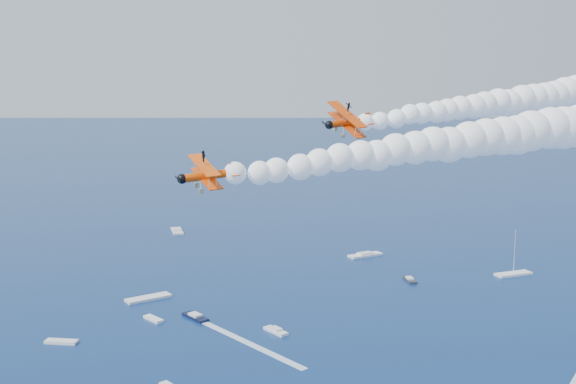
{
  "coord_description": "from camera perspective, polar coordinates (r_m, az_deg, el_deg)",
  "views": [
    {
      "loc": [
        -1.32,
        -78.6,
        62.55
      ],
      "look_at": [
        7.12,
        10.42,
        47.48
      ],
      "focal_mm": 44.19,
      "sensor_mm": 36.0,
      "label": 1
    }
  ],
  "objects": [
    {
      "name": "biplane_lead",
      "position": [
        102.77,
        4.88,
        5.59
      ],
      "size": [
        10.56,
        11.86,
        8.49
      ],
      "primitive_type": null,
      "rotation": [
        -0.42,
        0.07,
        3.54
      ],
      "color": "#D63B04"
    },
    {
      "name": "biplane_trail",
      "position": [
        77.97,
        -6.41,
        1.33
      ],
      "size": [
        8.78,
        10.05,
        6.47
      ],
      "primitive_type": null,
      "rotation": [
        -0.2,
        0.07,
        3.44
      ],
      "color": "#F54D05"
    },
    {
      "name": "smoke_trail_lead",
      "position": [
        123.8,
        17.83,
        7.02
      ],
      "size": [
        68.57,
        51.93,
        11.75
      ],
      "primitive_type": null,
      "rotation": [
        0.0,
        0.0,
        3.54
      ],
      "color": "white"
    },
    {
      "name": "smoke_trail_trail",
      "position": [
        92.33,
        13.6,
        3.98
      ],
      "size": [
        68.17,
        42.17,
        11.75
      ],
      "primitive_type": null,
      "rotation": [
        0.0,
        0.0,
        3.44
      ],
      "color": "white"
    },
    {
      "name": "spectator_boats",
      "position": [
        195.1,
        -8.23,
        -9.13
      ],
      "size": [
        214.87,
        180.87,
        0.7
      ],
      "color": "black",
      "rests_on": "ground"
    },
    {
      "name": "boat_wakes",
      "position": [
        165.63,
        9.92,
        -12.76
      ],
      "size": [
        96.02,
        50.87,
        0.04
      ],
      "color": "white",
      "rests_on": "ground"
    }
  ]
}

